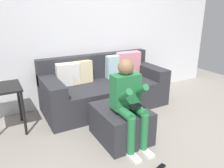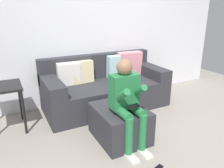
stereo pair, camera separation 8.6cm
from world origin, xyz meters
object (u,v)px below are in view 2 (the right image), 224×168
Objects in this scene: person_seated at (127,99)px; side_table at (2,94)px; couch_sectional at (105,88)px; ottoman at (120,123)px.

side_table is (-1.32, 1.09, -0.08)m from person_seated.
person_seated reaches higher than side_table.
couch_sectional is 1.90× the size of person_seated.
ottoman is 0.45m from person_seated.
side_table is (-1.32, 0.92, 0.33)m from ottoman.
person_seated is at bearing -89.23° from ottoman.
person_seated is 1.65× the size of side_table.
person_seated is (0.00, -0.17, 0.41)m from ottoman.
side_table is at bearing 145.15° from ottoman.
ottoman is 0.67× the size of person_seated.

